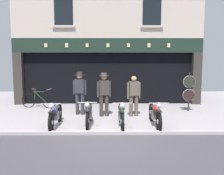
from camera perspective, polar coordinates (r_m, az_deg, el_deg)
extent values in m
cube|color=#989195|center=(12.45, -0.97, -4.14)|extent=(21.40, 10.00, 0.08)
cube|color=#A99C9E|center=(7.66, -1.27, -10.69)|extent=(21.40, 0.16, 0.18)
cube|color=black|center=(14.57, -0.91, 2.75)|extent=(8.64, 4.00, 2.60)
cube|color=#332D28|center=(13.27, -20.71, 1.93)|extent=(0.44, 0.36, 2.60)
cube|color=#332D28|center=(13.20, 18.87, 1.98)|extent=(0.44, 0.36, 2.60)
cube|color=black|center=(12.81, -0.96, 2.79)|extent=(8.27, 0.03, 2.18)
cube|color=black|center=(12.37, -0.99, 9.70)|extent=(9.40, 0.24, 0.70)
cube|color=#DBC684|center=(12.63, -15.04, 9.41)|extent=(0.14, 0.03, 0.19)
cube|color=#DBC684|center=(12.42, -10.43, 9.58)|extent=(0.14, 0.03, 0.20)
cube|color=#DBC684|center=(12.29, -5.78, 9.69)|extent=(0.14, 0.03, 0.18)
cube|color=#DBC684|center=(12.24, -0.93, 9.73)|extent=(0.14, 0.03, 0.19)
cube|color=#DBC684|center=(12.27, 3.83, 9.71)|extent=(0.14, 0.03, 0.18)
cube|color=#DBC684|center=(12.38, 8.54, 9.62)|extent=(0.14, 0.03, 0.20)
cube|color=#DBC684|center=(12.57, 12.96, 9.48)|extent=(0.14, 0.03, 0.20)
cube|color=#BCADA0|center=(12.64, -1.00, 16.93)|extent=(9.40, 0.40, 2.49)
cube|color=black|center=(12.62, -11.14, 16.82)|extent=(0.90, 0.02, 1.30)
cube|color=#BCADA0|center=(12.48, -11.10, 13.68)|extent=(1.10, 0.12, 0.10)
cube|color=black|center=(12.59, 9.21, 16.88)|extent=(0.90, 0.02, 1.30)
cube|color=#BCADA0|center=(12.45, 9.18, 13.74)|extent=(1.10, 0.12, 0.10)
cylinder|color=black|center=(8.02, -13.87, -7.81)|extent=(0.08, 0.63, 0.63)
cylinder|color=silver|center=(8.02, -13.87, -7.81)|extent=(0.10, 0.14, 0.14)
cylinder|color=black|center=(9.35, -12.05, -5.70)|extent=(0.09, 0.63, 0.63)
cylinder|color=silver|center=(9.35, -12.05, -5.70)|extent=(0.11, 0.14, 0.14)
cube|color=black|center=(8.66, -12.91, -5.90)|extent=(0.09, 1.28, 0.07)
cube|color=slate|center=(8.68, -12.90, -6.35)|extent=(0.21, 0.32, 0.26)
ellipsoid|color=navy|center=(8.46, -13.17, -4.82)|extent=(0.23, 0.46, 0.20)
ellipsoid|color=#38281E|center=(8.86, -12.62, -4.42)|extent=(0.21, 0.30, 0.10)
cube|color=black|center=(7.95, -13.94, -5.47)|extent=(0.11, 0.36, 0.04)
sphere|color=silver|center=(7.97, -13.88, -4.22)|extent=(0.15, 0.15, 0.15)
cylinder|color=silver|center=(7.96, -13.90, -3.66)|extent=(0.62, 0.03, 0.02)
cylinder|color=silver|center=(8.00, -13.87, -5.73)|extent=(0.04, 0.23, 0.62)
cylinder|color=black|center=(8.02, -5.71, -7.63)|extent=(0.07, 0.64, 0.64)
cylinder|color=silver|center=(8.02, -5.71, -7.63)|extent=(0.10, 0.14, 0.14)
cylinder|color=black|center=(9.29, -5.04, -5.65)|extent=(0.08, 0.64, 0.64)
cylinder|color=silver|center=(9.29, -5.04, -5.65)|extent=(0.11, 0.14, 0.14)
cube|color=black|center=(8.63, -5.36, -5.79)|extent=(0.08, 1.20, 0.07)
cube|color=slate|center=(8.64, -5.35, -6.25)|extent=(0.20, 0.32, 0.26)
ellipsoid|color=black|center=(8.43, -5.46, -4.69)|extent=(0.22, 0.46, 0.20)
ellipsoid|color=#38281E|center=(8.82, -5.25, -4.32)|extent=(0.20, 0.30, 0.10)
cube|color=black|center=(7.95, -5.74, -5.27)|extent=(0.10, 0.36, 0.04)
sphere|color=silver|center=(7.97, -5.72, -4.04)|extent=(0.15, 0.15, 0.15)
cylinder|color=silver|center=(7.96, -5.72, -3.48)|extent=(0.62, 0.03, 0.02)
cylinder|color=silver|center=(8.00, -5.71, -5.55)|extent=(0.04, 0.24, 0.62)
cylinder|color=black|center=(7.80, 2.39, -7.91)|extent=(0.07, 0.66, 0.66)
cylinder|color=silver|center=(7.80, 2.39, -7.91)|extent=(0.10, 0.15, 0.15)
cylinder|color=black|center=(9.11, 1.90, -5.78)|extent=(0.08, 0.66, 0.66)
cylinder|color=silver|center=(9.11, 1.90, -5.78)|extent=(0.11, 0.15, 0.15)
cube|color=#20361C|center=(8.43, 2.13, -5.97)|extent=(0.08, 1.24, 0.07)
cube|color=slate|center=(8.44, 2.13, -6.44)|extent=(0.20, 0.32, 0.26)
ellipsoid|color=#2B2A27|center=(8.23, 2.20, -4.86)|extent=(0.22, 0.46, 0.20)
ellipsoid|color=#38281E|center=(8.63, 2.05, -4.45)|extent=(0.20, 0.30, 0.10)
cube|color=#20361C|center=(7.72, 2.41, -5.38)|extent=(0.10, 0.36, 0.04)
sphere|color=silver|center=(7.75, 2.39, -4.22)|extent=(0.15, 0.15, 0.15)
cylinder|color=silver|center=(7.73, 2.39, -3.64)|extent=(0.62, 0.03, 0.02)
cylinder|color=silver|center=(7.77, 2.39, -5.77)|extent=(0.04, 0.28, 0.61)
cylinder|color=black|center=(7.96, 10.79, -7.75)|extent=(0.07, 0.66, 0.66)
cylinder|color=silver|center=(7.96, 10.79, -7.75)|extent=(0.10, 0.14, 0.14)
cylinder|color=black|center=(9.30, 9.07, -5.63)|extent=(0.08, 0.66, 0.66)
cylinder|color=silver|center=(9.30, 9.07, -5.63)|extent=(0.11, 0.14, 0.14)
cube|color=black|center=(8.60, 9.88, -5.83)|extent=(0.07, 1.29, 0.07)
cube|color=slate|center=(8.62, 9.87, -6.28)|extent=(0.20, 0.32, 0.26)
ellipsoid|color=maroon|center=(8.40, 10.11, -4.74)|extent=(0.22, 0.46, 0.20)
ellipsoid|color=#38281E|center=(8.81, 9.60, -4.33)|extent=(0.20, 0.30, 0.10)
cube|color=black|center=(7.88, 10.84, -5.30)|extent=(0.10, 0.36, 0.04)
sphere|color=silver|center=(7.91, 10.78, -4.13)|extent=(0.15, 0.15, 0.15)
cylinder|color=silver|center=(7.90, 10.79, -3.56)|extent=(0.62, 0.03, 0.02)
cylinder|color=silver|center=(7.93, 10.77, -5.65)|extent=(0.04, 0.25, 0.61)
cylinder|color=#2D2D33|center=(10.24, -6.82, -3.73)|extent=(0.15, 0.15, 0.91)
cylinder|color=#2D2D33|center=(10.29, -8.01, -3.69)|extent=(0.15, 0.15, 0.91)
cube|color=#2D2D33|center=(10.16, -7.48, 0.31)|extent=(0.40, 0.26, 0.57)
cube|color=white|center=(10.26, -7.33, 0.76)|extent=(0.14, 0.04, 0.32)
cube|color=navy|center=(10.28, -7.31, 0.71)|extent=(0.05, 0.02, 0.30)
cylinder|color=#2D2D33|center=(10.11, -6.18, 0.01)|extent=(0.09, 0.09, 0.59)
cylinder|color=#2D2D33|center=(10.22, -8.75, 0.05)|extent=(0.09, 0.09, 0.59)
sphere|color=tan|center=(10.12, -7.51, 2.58)|extent=(0.22, 0.22, 0.22)
cylinder|color=#332D28|center=(10.12, -7.52, 2.92)|extent=(0.37, 0.37, 0.01)
cylinder|color=#332D28|center=(10.11, -7.52, 3.25)|extent=(0.23, 0.23, 0.12)
cylinder|color=#38332D|center=(9.92, -1.24, -4.11)|extent=(0.15, 0.15, 0.88)
cylinder|color=#38332D|center=(9.87, -2.49, -4.17)|extent=(0.15, 0.15, 0.88)
cube|color=#38332D|center=(9.78, -1.88, -0.04)|extent=(0.42, 0.30, 0.58)
cube|color=white|center=(9.89, -2.02, 0.44)|extent=(0.14, 0.05, 0.33)
cube|color=black|center=(9.90, -2.04, 0.38)|extent=(0.05, 0.02, 0.30)
cylinder|color=#38332D|center=(9.84, -0.54, -0.33)|extent=(0.09, 0.09, 0.62)
cylinder|color=#38332D|center=(9.74, -3.22, -0.42)|extent=(0.09, 0.09, 0.62)
sphere|color=#9E7A5B|center=(9.75, -1.89, 2.35)|extent=(0.22, 0.22, 0.22)
cylinder|color=#4C4238|center=(9.74, -1.89, 2.70)|extent=(0.37, 0.37, 0.01)
cylinder|color=#4C4238|center=(9.74, -1.89, 3.05)|extent=(0.23, 0.23, 0.12)
cylinder|color=brown|center=(9.98, 5.63, -4.17)|extent=(0.15, 0.15, 0.85)
cylinder|color=brown|center=(9.91, 4.42, -4.23)|extent=(0.15, 0.15, 0.85)
cube|color=brown|center=(9.84, 5.06, -0.25)|extent=(0.42, 0.30, 0.56)
cube|color=silver|center=(9.94, 4.87, 0.21)|extent=(0.14, 0.05, 0.32)
cube|color=brown|center=(9.95, 4.84, 0.15)|extent=(0.05, 0.02, 0.29)
cylinder|color=brown|center=(9.92, 6.35, -0.66)|extent=(0.09, 0.09, 0.64)
cylinder|color=brown|center=(9.78, 3.75, -0.74)|extent=(0.09, 0.09, 0.64)
sphere|color=tan|center=(9.80, 5.09, 2.05)|extent=(0.21, 0.21, 0.21)
cylinder|color=#232328|center=(11.31, 17.33, -0.95)|extent=(0.06, 0.06, 1.71)
cylinder|color=#23281E|center=(11.24, 17.44, 1.27)|extent=(0.51, 0.03, 0.51)
torus|color=beige|center=(11.26, 17.42, 1.28)|extent=(0.54, 0.04, 0.54)
cylinder|color=black|center=(11.31, 17.34, -1.71)|extent=(0.51, 0.03, 0.51)
torus|color=beige|center=(11.33, 17.31, -1.70)|extent=(0.54, 0.04, 0.54)
cube|color=beige|center=(12.89, -11.70, 3.67)|extent=(0.66, 0.02, 1.01)
cube|color=#1E3323|center=(12.86, -11.75, 5.47)|extent=(0.66, 0.01, 0.20)
cube|color=silver|center=(13.11, -15.71, 3.37)|extent=(0.64, 0.02, 1.04)
cube|color=#1E3323|center=(13.08, -15.78, 5.21)|extent=(0.64, 0.01, 0.20)
torus|color=black|center=(11.86, -14.31, -3.11)|extent=(0.68, 0.16, 0.68)
torus|color=black|center=(12.32, -18.73, -2.90)|extent=(0.68, 0.16, 0.68)
cylinder|color=#23381E|center=(12.01, -16.15, -2.18)|extent=(0.58, 0.14, 0.49)
cylinder|color=#23381E|center=(12.02, -16.63, -0.93)|extent=(0.57, 0.13, 0.03)
cylinder|color=#23381E|center=(12.12, -17.40, -1.57)|extent=(0.08, 0.04, 0.52)
ellipsoid|color=#332319|center=(12.11, -17.62, -0.34)|extent=(0.26, 0.16, 0.06)
cylinder|color=silver|center=(11.78, -14.39, -0.43)|extent=(0.11, 0.50, 0.02)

